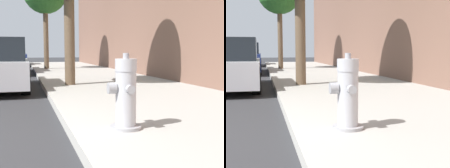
{
  "view_description": "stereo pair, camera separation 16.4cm",
  "coord_description": "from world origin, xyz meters",
  "views": [
    {
      "loc": [
        1.58,
        -3.15,
        0.99
      ],
      "look_at": [
        2.84,
        1.24,
        0.5
      ],
      "focal_mm": 50.0,
      "sensor_mm": 36.0,
      "label": 1
    },
    {
      "loc": [
        1.74,
        -3.19,
        0.99
      ],
      "look_at": [
        2.84,
        1.24,
        0.5
      ],
      "focal_mm": 50.0,
      "sensor_mm": 36.0,
      "label": 2
    }
  ],
  "objects": [
    {
      "name": "sidewalk_slab",
      "position": [
        3.85,
        0.0,
        0.07
      ],
      "size": [
        3.59,
        40.0,
        0.13
      ],
      "color": "#A8A59E",
      "rests_on": "ground_plane"
    },
    {
      "name": "fire_hydrant",
      "position": [
        2.65,
        0.04,
        0.51
      ],
      "size": [
        0.38,
        0.37,
        0.83
      ],
      "color": "#97979C",
      "rests_on": "sidewalk_slab"
    },
    {
      "name": "parked_car_mid",
      "position": [
        0.86,
        10.87,
        0.63
      ],
      "size": [
        1.8,
        4.51,
        1.3
      ],
      "color": "navy",
      "rests_on": "ground_plane"
    },
    {
      "name": "parked_car_far",
      "position": [
        0.87,
        17.18,
        0.63
      ],
      "size": [
        1.71,
        3.91,
        1.32
      ],
      "color": "#4C5156",
      "rests_on": "ground_plane"
    }
  ]
}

